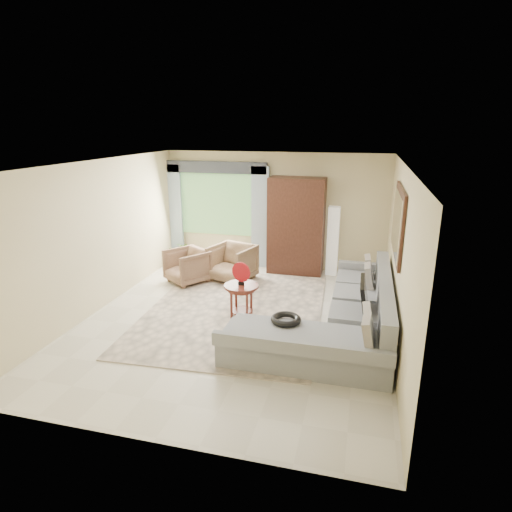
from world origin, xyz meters
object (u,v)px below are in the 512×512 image
(tv_screen, at_px, (364,296))
(armoire, at_px, (296,226))
(armchair_left, at_px, (187,266))
(armchair_right, at_px, (232,263))
(floor_lamp, at_px, (333,241))
(potted_plant, at_px, (181,253))
(coffee_table, at_px, (241,300))
(sectional_sofa, at_px, (344,321))

(tv_screen, bearing_deg, armoire, 117.43)
(armchair_left, relative_size, armoire, 0.37)
(armchair_right, bearing_deg, armoire, 53.16)
(armchair_left, xyz_separation_m, floor_lamp, (2.87, 1.28, 0.40))
(potted_plant, bearing_deg, armchair_right, -25.73)
(tv_screen, bearing_deg, potted_plant, 146.86)
(tv_screen, bearing_deg, coffee_table, 170.88)
(tv_screen, distance_m, armchair_right, 3.38)
(armchair_right, bearing_deg, coffee_table, -50.79)
(sectional_sofa, distance_m, armoire, 3.24)
(tv_screen, xyz_separation_m, potted_plant, (-4.18, 2.73, -0.44))
(sectional_sofa, xyz_separation_m, coffee_table, (-1.74, 0.33, 0.02))
(potted_plant, height_order, armoire, armoire)
(tv_screen, xyz_separation_m, floor_lamp, (-0.70, 2.95, 0.03))
(armchair_left, bearing_deg, tv_screen, 10.54)
(tv_screen, height_order, potted_plant, tv_screen)
(armchair_left, xyz_separation_m, armoire, (2.07, 1.22, 0.70))
(sectional_sofa, bearing_deg, floor_lamp, 98.33)
(coffee_table, distance_m, floor_lamp, 2.97)
(coffee_table, xyz_separation_m, potted_plant, (-2.18, 2.41, -0.03))
(sectional_sofa, bearing_deg, potted_plant, 145.04)
(sectional_sofa, relative_size, coffee_table, 5.93)
(tv_screen, relative_size, potted_plant, 1.34)
(sectional_sofa, distance_m, tv_screen, 0.51)
(tv_screen, height_order, armchair_right, tv_screen)
(tv_screen, bearing_deg, sectional_sofa, -178.37)
(sectional_sofa, distance_m, floor_lamp, 3.03)
(sectional_sofa, relative_size, armchair_right, 4.10)
(floor_lamp, bearing_deg, coffee_table, -116.42)
(coffee_table, relative_size, armoire, 0.28)
(tv_screen, relative_size, floor_lamp, 0.49)
(armchair_left, bearing_deg, coffee_table, -5.12)
(tv_screen, relative_size, armchair_right, 0.88)
(armchair_right, distance_m, floor_lamp, 2.24)
(potted_plant, xyz_separation_m, armoire, (2.68, 0.16, 0.77))
(armchair_left, bearing_deg, armchair_right, 57.19)
(coffee_table, bearing_deg, sectional_sofa, -10.73)
(sectional_sofa, height_order, armchair_left, sectional_sofa)
(sectional_sofa, xyz_separation_m, armchair_left, (-3.30, 1.68, 0.07))
(tv_screen, height_order, armoire, armoire)
(sectional_sofa, xyz_separation_m, armoire, (-1.23, 2.90, 0.77))
(coffee_table, distance_m, armchair_left, 2.07)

